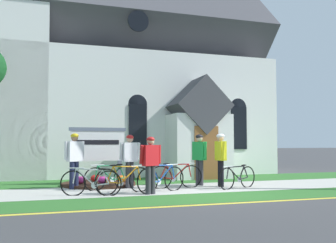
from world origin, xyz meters
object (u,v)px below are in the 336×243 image
cyclist_in_blue_jersey (199,155)px  bicycle_blue (110,177)px  bicycle_white (91,182)px  bicycle_green (176,176)px  church_sign (98,146)px  cyclist_in_red_jersey (150,161)px  roadside_conifer (214,76)px  bicycle_yellow (238,177)px  bicycle_orange (161,179)px  cyclist_in_yellow_jersey (130,157)px  cyclist_in_orange_jersey (221,155)px  cyclist_in_white_jersey (74,156)px  bicycle_black (124,180)px

cyclist_in_blue_jersey → bicycle_blue: bearing=-174.6°
bicycle_white → bicycle_green: size_ratio=0.92×
church_sign → cyclist_in_red_jersey: bearing=-70.6°
bicycle_blue → cyclist_in_blue_jersey: bearing=5.4°
roadside_conifer → bicycle_yellow: bearing=-110.6°
bicycle_orange → bicycle_blue: 1.66m
bicycle_orange → cyclist_in_red_jersey: (-0.42, -0.38, 0.55)m
bicycle_white → bicycle_orange: bicycle_orange is taller
bicycle_white → church_sign: bearing=80.0°
bicycle_green → bicycle_orange: bearing=-133.1°
cyclist_in_yellow_jersey → bicycle_blue: bearing=-161.6°
bicycle_yellow → cyclist_in_orange_jersey: (-0.31, 0.58, 0.67)m
bicycle_blue → church_sign: bearing=95.8°
bicycle_blue → bicycle_white: bearing=-120.9°
bicycle_yellow → bicycle_green: bicycle_green is taller
church_sign → bicycle_white: 3.13m
bicycle_orange → cyclist_in_red_jersey: 0.79m
cyclist_in_blue_jersey → cyclist_in_orange_jersey: 0.78m
bicycle_white → cyclist_in_orange_jersey: size_ratio=0.92×
church_sign → cyclist_in_white_jersey: (-0.87, -1.26, -0.28)m
roadside_conifer → bicycle_black: bearing=-125.9°
cyclist_in_blue_jersey → bicycle_green: bearing=-153.4°
church_sign → bicycle_blue: bearing=-84.2°
cyclist_in_yellow_jersey → bicycle_yellow: bearing=-18.7°
bicycle_yellow → bicycle_green: size_ratio=0.91×
cyclist_in_orange_jersey → cyclist_in_yellow_jersey: size_ratio=1.03×
bicycle_yellow → cyclist_in_orange_jersey: cyclist_in_orange_jersey is taller
bicycle_green → cyclist_in_red_jersey: size_ratio=1.08×
bicycle_blue → roadside_conifer: roadside_conifer is taller
bicycle_yellow → cyclist_in_red_jersey: cyclist_in_red_jersey is taller
bicycle_green → cyclist_in_orange_jersey: 1.66m
roadside_conifer → church_sign: bearing=-135.9°
bicycle_white → cyclist_in_orange_jersey: 4.42m
bicycle_black → cyclist_in_white_jersey: bearing=132.1°
cyclist_in_yellow_jersey → cyclist_in_white_jersey: bearing=170.2°
bicycle_yellow → bicycle_blue: bicycle_blue is taller
bicycle_yellow → bicycle_green: (-1.83, 0.67, 0.02)m
church_sign → cyclist_in_orange_jersey: (3.77, -2.08, -0.28)m
bicycle_blue → roadside_conifer: (7.82, 9.54, 5.14)m
bicycle_white → cyclist_in_blue_jersey: cyclist_in_blue_jersey is taller
bicycle_green → cyclist_in_blue_jersey: bearing=26.6°
bicycle_black → cyclist_in_orange_jersey: bearing=10.6°
bicycle_blue → cyclist_in_orange_jersey: bearing=-4.8°
bicycle_white → bicycle_green: (2.76, 0.95, 0.01)m
bicycle_green → cyclist_in_yellow_jersey: cyclist_in_yellow_jersey is taller
bicycle_yellow → cyclist_in_yellow_jersey: cyclist_in_yellow_jersey is taller
bicycle_orange → bicycle_white: bearing=-174.7°
bicycle_white → cyclist_in_red_jersey: (1.62, -0.19, 0.57)m
bicycle_green → cyclist_in_orange_jersey: cyclist_in_orange_jersey is taller
bicycle_white → cyclist_in_white_jersey: cyclist_in_white_jersey is taller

